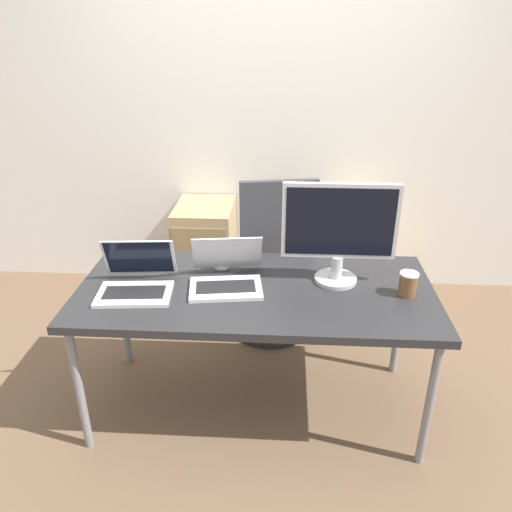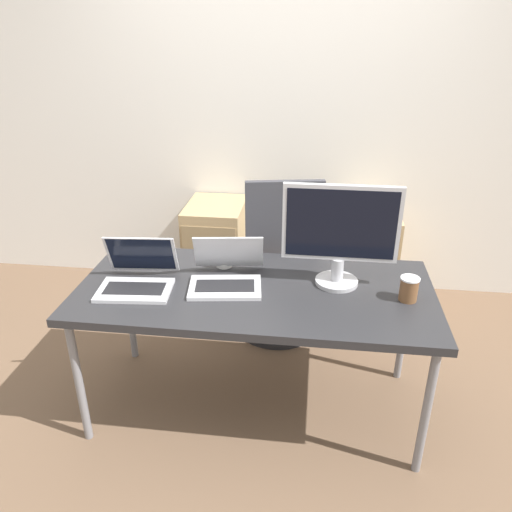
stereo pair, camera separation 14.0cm
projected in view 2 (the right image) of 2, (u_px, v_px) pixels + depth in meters
ground_plane at (255, 404)px, 2.73m from camera, size 14.00×14.00×0.00m
wall_back at (282, 114)px, 3.50m from camera, size 10.00×0.05×2.60m
desk at (255, 296)px, 2.43m from camera, size 1.72×0.80×0.73m
office_chair at (279, 276)px, 3.17m from camera, size 0.56×0.60×1.11m
cabinet_left at (217, 250)px, 3.69m from camera, size 0.40×0.51×0.71m
cabinet_right at (365, 258)px, 3.57m from camera, size 0.40×0.51×0.71m
laptop_left at (226, 275)px, 2.43m from camera, size 0.37×0.38×0.22m
laptop_right at (137, 278)px, 2.40m from camera, size 0.36×0.35×0.23m
monitor at (340, 233)px, 2.34m from camera, size 0.55×0.21×0.50m
coffee_cup_white at (224, 257)px, 2.60m from camera, size 0.08×0.08×0.11m
coffee_cup_brown at (409, 289)px, 2.28m from camera, size 0.09×0.09×0.12m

